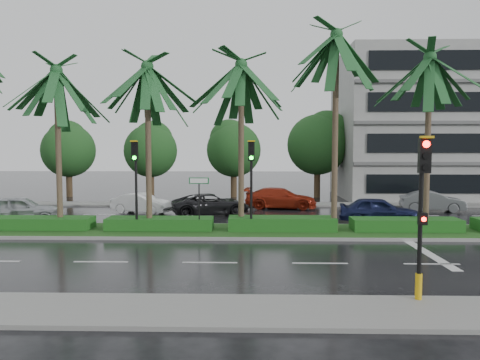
{
  "coord_description": "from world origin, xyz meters",
  "views": [
    {
      "loc": [
        1.53,
        -21.7,
        4.19
      ],
      "look_at": [
        0.94,
        1.5,
        2.56
      ],
      "focal_mm": 35.0,
      "sensor_mm": 36.0,
      "label": 1
    }
  ],
  "objects_px": {
    "car_white": "(142,203)",
    "signal_median_left": "(135,172)",
    "signal_near": "(422,211)",
    "car_grey": "(432,201)",
    "car_blue": "(378,210)",
    "car_red": "(281,198)",
    "car_darkgrey": "(211,204)",
    "car_silver": "(20,209)",
    "street_sign": "(199,191)"
  },
  "relations": [
    {
      "from": "car_white",
      "to": "signal_median_left",
      "type": "bearing_deg",
      "value": -150.39
    },
    {
      "from": "signal_near",
      "to": "car_grey",
      "type": "xyz_separation_m",
      "value": [
        7.36,
        18.45,
        -1.84
      ]
    },
    {
      "from": "signal_median_left",
      "to": "car_blue",
      "type": "xyz_separation_m",
      "value": [
        12.5,
        3.7,
        -2.27
      ]
    },
    {
      "from": "car_red",
      "to": "car_blue",
      "type": "distance_m",
      "value": 7.98
    },
    {
      "from": "car_darkgrey",
      "to": "car_grey",
      "type": "distance_m",
      "value": 14.52
    },
    {
      "from": "car_darkgrey",
      "to": "car_grey",
      "type": "bearing_deg",
      "value": -97.96
    },
    {
      "from": "car_grey",
      "to": "car_red",
      "type": "bearing_deg",
      "value": 92.7
    },
    {
      "from": "car_white",
      "to": "car_blue",
      "type": "relative_size",
      "value": 0.9
    },
    {
      "from": "signal_near",
      "to": "car_grey",
      "type": "height_order",
      "value": "signal_near"
    },
    {
      "from": "car_silver",
      "to": "car_red",
      "type": "distance_m",
      "value": 16.24
    },
    {
      "from": "signal_median_left",
      "to": "car_grey",
      "type": "relative_size",
      "value": 1.08
    },
    {
      "from": "car_blue",
      "to": "car_grey",
      "type": "bearing_deg",
      "value": -33.22
    },
    {
      "from": "car_silver",
      "to": "signal_near",
      "type": "bearing_deg",
      "value": -144.18
    },
    {
      "from": "car_darkgrey",
      "to": "car_blue",
      "type": "bearing_deg",
      "value": -123.61
    },
    {
      "from": "street_sign",
      "to": "car_darkgrey",
      "type": "bearing_deg",
      "value": 90.0
    },
    {
      "from": "street_sign",
      "to": "car_grey",
      "type": "distance_m",
      "value": 16.8
    },
    {
      "from": "signal_median_left",
      "to": "car_darkgrey",
      "type": "relative_size",
      "value": 0.91
    },
    {
      "from": "street_sign",
      "to": "car_silver",
      "type": "height_order",
      "value": "street_sign"
    },
    {
      "from": "signal_median_left",
      "to": "street_sign",
      "type": "distance_m",
      "value": 3.13
    },
    {
      "from": "car_darkgrey",
      "to": "car_white",
      "type": "bearing_deg",
      "value": 64.62
    },
    {
      "from": "signal_near",
      "to": "car_silver",
      "type": "xyz_separation_m",
      "value": [
        -17.5,
        13.39,
        -1.76
      ]
    },
    {
      "from": "car_darkgrey",
      "to": "car_red",
      "type": "height_order",
      "value": "car_red"
    },
    {
      "from": "car_white",
      "to": "car_silver",
      "type": "bearing_deg",
      "value": 139.83
    },
    {
      "from": "car_grey",
      "to": "signal_median_left",
      "type": "bearing_deg",
      "value": 126.2
    },
    {
      "from": "signal_near",
      "to": "car_darkgrey",
      "type": "relative_size",
      "value": 0.91
    },
    {
      "from": "car_red",
      "to": "street_sign",
      "type": "bearing_deg",
      "value": 161.83
    },
    {
      "from": "car_silver",
      "to": "car_darkgrey",
      "type": "bearing_deg",
      "value": -90.93
    },
    {
      "from": "signal_near",
      "to": "street_sign",
      "type": "xyz_separation_m",
      "value": [
        -7.0,
        9.87,
        -0.38
      ]
    },
    {
      "from": "car_grey",
      "to": "car_white",
      "type": "bearing_deg",
      "value": 103.54
    },
    {
      "from": "signal_median_left",
      "to": "car_grey",
      "type": "bearing_deg",
      "value": 26.78
    },
    {
      "from": "car_red",
      "to": "car_white",
      "type": "bearing_deg",
      "value": 112.27
    },
    {
      "from": "street_sign",
      "to": "signal_median_left",
      "type": "bearing_deg",
      "value": -176.53
    },
    {
      "from": "car_silver",
      "to": "signal_median_left",
      "type": "bearing_deg",
      "value": -133.03
    },
    {
      "from": "car_red",
      "to": "car_blue",
      "type": "bearing_deg",
      "value": -134.61
    },
    {
      "from": "car_red",
      "to": "car_blue",
      "type": "xyz_separation_m",
      "value": [
        5.0,
        -6.22,
        0.02
      ]
    },
    {
      "from": "car_white",
      "to": "car_darkgrey",
      "type": "distance_m",
      "value": 4.56
    },
    {
      "from": "signal_near",
      "to": "car_white",
      "type": "relative_size",
      "value": 1.13
    },
    {
      "from": "street_sign",
      "to": "car_white",
      "type": "distance_m",
      "value": 8.64
    },
    {
      "from": "street_sign",
      "to": "car_red",
      "type": "relative_size",
      "value": 0.53
    },
    {
      "from": "signal_near",
      "to": "car_white",
      "type": "height_order",
      "value": "signal_near"
    },
    {
      "from": "car_silver",
      "to": "car_darkgrey",
      "type": "distance_m",
      "value": 10.91
    },
    {
      "from": "signal_median_left",
      "to": "car_darkgrey",
      "type": "xyz_separation_m",
      "value": [
        3.0,
        6.68,
        -2.33
      ]
    },
    {
      "from": "street_sign",
      "to": "car_darkgrey",
      "type": "height_order",
      "value": "street_sign"
    },
    {
      "from": "car_white",
      "to": "car_grey",
      "type": "height_order",
      "value": "car_grey"
    },
    {
      "from": "car_blue",
      "to": "street_sign",
      "type": "bearing_deg",
      "value": 120.98
    },
    {
      "from": "car_silver",
      "to": "street_sign",
      "type": "bearing_deg",
      "value": -125.29
    },
    {
      "from": "signal_median_left",
      "to": "street_sign",
      "type": "bearing_deg",
      "value": 3.47
    },
    {
      "from": "signal_near",
      "to": "car_grey",
      "type": "relative_size",
      "value": 1.08
    },
    {
      "from": "signal_median_left",
      "to": "car_darkgrey",
      "type": "bearing_deg",
      "value": 65.81
    },
    {
      "from": "car_red",
      "to": "car_grey",
      "type": "bearing_deg",
      "value": -90.11
    }
  ]
}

